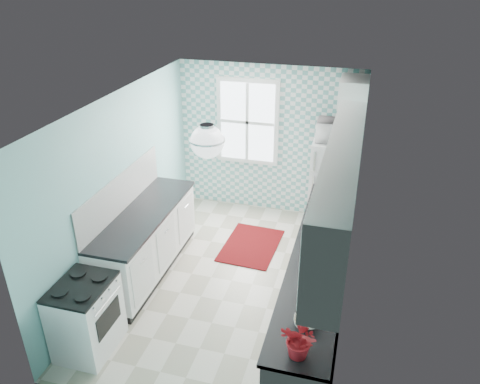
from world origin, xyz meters
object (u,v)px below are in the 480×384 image
(stove, at_px, (86,316))
(potted_plant, at_px, (301,340))
(microwave, at_px, (336,131))
(fridge, at_px, (331,185))
(sink, at_px, (330,213))
(fruit_bowl, at_px, (306,322))
(ceiling_light, at_px, (207,141))

(stove, bearing_deg, potted_plant, -13.65)
(stove, bearing_deg, microwave, 52.17)
(fridge, height_order, stove, fridge)
(potted_plant, height_order, microwave, microwave)
(stove, bearing_deg, sink, 38.28)
(fridge, distance_m, fruit_bowl, 3.44)
(sink, bearing_deg, potted_plant, -92.15)
(fridge, height_order, fruit_bowl, fridge)
(ceiling_light, relative_size, microwave, 0.60)
(stove, distance_m, potted_plant, 2.53)
(ceiling_light, bearing_deg, potted_plant, -45.17)
(ceiling_light, height_order, potted_plant, ceiling_light)
(stove, height_order, potted_plant, potted_plant)
(stove, xyz_separation_m, potted_plant, (2.40, -0.42, 0.67))
(potted_plant, bearing_deg, stove, 170.03)
(ceiling_light, bearing_deg, fridge, 67.03)
(potted_plant, bearing_deg, sink, 89.92)
(potted_plant, bearing_deg, microwave, 91.35)
(fridge, bearing_deg, fruit_bowl, -84.99)
(stove, relative_size, potted_plant, 2.40)
(ceiling_light, bearing_deg, microwave, 67.03)
(ceiling_light, distance_m, stove, 2.36)
(sink, height_order, microwave, microwave)
(sink, xyz_separation_m, potted_plant, (-0.00, -2.58, 0.19))
(sink, relative_size, fruit_bowl, 2.37)
(fridge, distance_m, sink, 1.26)
(sink, bearing_deg, stove, -140.11)
(microwave, bearing_deg, fruit_bowl, 90.95)
(microwave, bearing_deg, stove, 55.30)
(sink, bearing_deg, fridge, 92.25)
(stove, bearing_deg, fridge, 52.17)
(fruit_bowl, xyz_separation_m, microwave, (-0.09, 3.44, 0.68))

